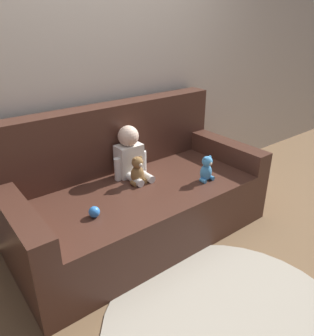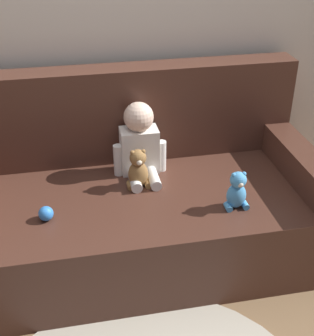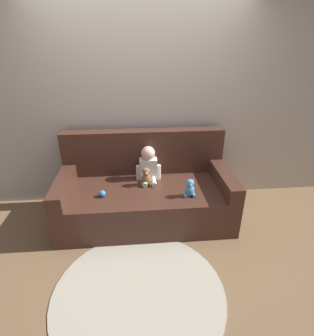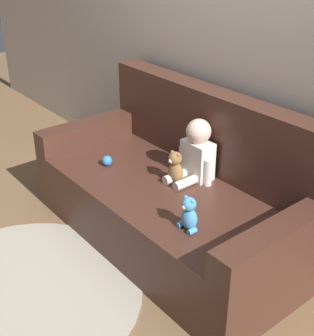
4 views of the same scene
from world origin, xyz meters
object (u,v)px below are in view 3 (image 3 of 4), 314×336
person_baby (148,165)px  toy_ball (102,194)px  teddy_bear_brown (146,177)px  plush_toy_side (190,188)px  couch (146,192)px

person_baby → toy_ball: 0.66m
teddy_bear_brown → plush_toy_side: bearing=-32.8°
couch → plush_toy_side: bearing=-34.8°
person_baby → teddy_bear_brown: bearing=-102.7°
person_baby → teddy_bear_brown: (-0.03, -0.15, -0.08)m
plush_toy_side → couch: bearing=145.2°
teddy_bear_brown → couch: bearing=109.5°
person_baby → teddy_bear_brown: person_baby is taller
person_baby → toy_ball: size_ratio=5.66×
person_baby → plush_toy_side: (0.42, -0.45, -0.09)m
plush_toy_side → person_baby: bearing=133.4°
teddy_bear_brown → toy_ball: 0.55m
person_baby → plush_toy_side: bearing=-46.6°
teddy_bear_brown → toy_ball: size_ratio=3.05×
teddy_bear_brown → toy_ball: teddy_bear_brown is taller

